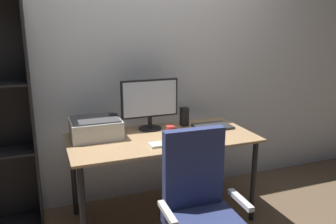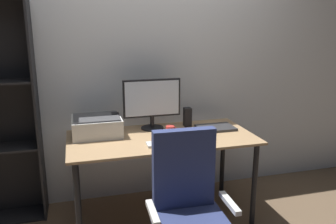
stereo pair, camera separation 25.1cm
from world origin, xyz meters
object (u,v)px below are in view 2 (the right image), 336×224
at_px(coffee_mug, 170,131).
at_px(printer, 97,126).
at_px(monitor, 152,101).
at_px(laptop, 216,128).
at_px(keyboard, 165,143).
at_px(mouse, 193,139).
at_px(speaker_right, 187,117).
at_px(office_chair, 189,221).
at_px(desk, 162,146).
at_px(speaker_left, 115,122).

distance_m(coffee_mug, printer, 0.61).
xyz_separation_m(monitor, laptop, (0.54, -0.16, -0.24)).
height_order(keyboard, mouse, mouse).
xyz_separation_m(speaker_right, office_chair, (-0.34, -1.05, -0.37)).
xyz_separation_m(mouse, printer, (-0.72, 0.36, 0.06)).
xyz_separation_m(keyboard, office_chair, (-0.02, -0.63, -0.29)).
bearing_deg(mouse, keyboard, -163.35).
bearing_deg(keyboard, coffee_mug, 63.50).
height_order(coffee_mug, office_chair, office_chair).
bearing_deg(speaker_right, mouse, -102.33).
height_order(mouse, coffee_mug, coffee_mug).
bearing_deg(speaker_right, coffee_mug, -132.37).
bearing_deg(laptop, office_chair, -121.31).
bearing_deg(mouse, monitor, 132.65).
distance_m(desk, mouse, 0.30).
height_order(desk, coffee_mug, coffee_mug).
height_order(speaker_left, speaker_right, same).
relative_size(coffee_mug, printer, 0.23).
bearing_deg(desk, laptop, 8.19).
distance_m(coffee_mug, laptop, 0.46).
bearing_deg(speaker_left, desk, -32.54).
distance_m(desk, office_chair, 0.85).
xyz_separation_m(mouse, laptop, (0.30, 0.26, -0.01)).
xyz_separation_m(speaker_left, printer, (-0.16, -0.05, -0.00)).
height_order(mouse, office_chair, office_chair).
height_order(monitor, keyboard, monitor).
relative_size(monitor, coffee_mug, 5.47).
distance_m(monitor, coffee_mug, 0.35).
height_order(desk, speaker_left, speaker_left).
xyz_separation_m(monitor, printer, (-0.48, -0.06, -0.17)).
bearing_deg(monitor, mouse, -60.69).
bearing_deg(desk, printer, 161.20).
bearing_deg(office_chair, speaker_right, 74.31).
bearing_deg(printer, monitor, 6.81).
bearing_deg(speaker_right, printer, -176.46).
xyz_separation_m(keyboard, speaker_left, (-0.33, 0.42, 0.08)).
bearing_deg(speaker_right, office_chair, -107.73).
bearing_deg(speaker_left, laptop, -9.91).
bearing_deg(office_chair, laptop, 60.60).
bearing_deg(monitor, laptop, -16.41).
bearing_deg(speaker_left, keyboard, -52.15).
height_order(mouse, speaker_left, speaker_left).
xyz_separation_m(printer, office_chair, (0.47, -1.00, -0.36)).
height_order(printer, office_chair, office_chair).
height_order(desk, laptop, laptop).
distance_m(desk, speaker_right, 0.41).
height_order(keyboard, speaker_right, speaker_right).
height_order(monitor, mouse, monitor).
xyz_separation_m(speaker_left, office_chair, (0.31, -1.05, -0.37)).
relative_size(desk, speaker_right, 8.97).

